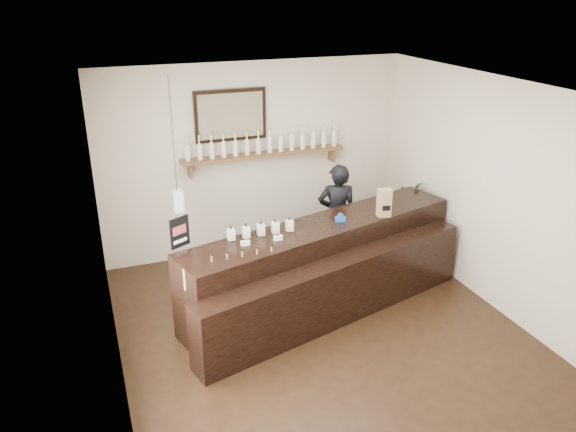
% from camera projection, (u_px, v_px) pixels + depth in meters
% --- Properties ---
extents(ground, '(5.00, 5.00, 0.00)m').
position_uv_depth(ground, '(323.00, 333.00, 6.54)').
color(ground, black).
rests_on(ground, ground).
extents(room_shell, '(5.00, 5.00, 5.00)m').
position_uv_depth(room_shell, '(327.00, 196.00, 5.88)').
color(room_shell, beige).
rests_on(room_shell, ground).
extents(back_wall_decor, '(2.66, 0.96, 1.69)m').
position_uv_depth(back_wall_decor, '(248.00, 139.00, 7.87)').
color(back_wall_decor, brown).
rests_on(back_wall_decor, ground).
extents(counter, '(3.83, 1.97, 1.23)m').
position_uv_depth(counter, '(326.00, 270.00, 6.92)').
color(counter, black).
rests_on(counter, ground).
extents(promo_sign, '(0.23, 0.13, 0.35)m').
position_uv_depth(promo_sign, '(179.00, 232.00, 6.18)').
color(promo_sign, black).
rests_on(promo_sign, counter).
extents(paper_bag, '(0.18, 0.15, 0.36)m').
position_uv_depth(paper_bag, '(384.00, 203.00, 7.00)').
color(paper_bag, '#99784A').
rests_on(paper_bag, counter).
extents(tape_dispenser, '(0.14, 0.08, 0.11)m').
position_uv_depth(tape_dispenser, '(340.00, 218.00, 6.89)').
color(tape_dispenser, '#184CA9').
rests_on(tape_dispenser, counter).
extents(side_cabinet, '(0.40, 0.52, 0.72)m').
position_uv_depth(side_cabinet, '(405.00, 231.00, 8.35)').
color(side_cabinet, brown).
rests_on(side_cabinet, ground).
extents(potted_plant, '(0.46, 0.43, 0.41)m').
position_uv_depth(potted_plant, '(408.00, 195.00, 8.13)').
color(potted_plant, '#386829').
rests_on(potted_plant, side_cabinet).
extents(shopkeeper, '(0.71, 0.58, 1.70)m').
position_uv_depth(shopkeeper, '(337.00, 209.00, 7.84)').
color(shopkeeper, black).
rests_on(shopkeeper, ground).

